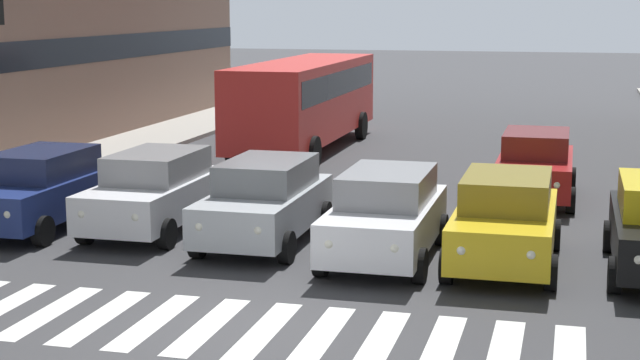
% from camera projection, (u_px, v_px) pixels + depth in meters
% --- Properties ---
extents(ground_plane, '(180.00, 180.00, 0.00)m').
position_uv_depth(ground_plane, '(236.00, 329.00, 14.91)').
color(ground_plane, '#38383A').
extents(crosswalk_markings, '(10.35, 2.80, 0.01)m').
position_uv_depth(crosswalk_markings, '(236.00, 328.00, 14.91)').
color(crosswalk_markings, silver).
rests_on(crosswalk_markings, ground_plane).
extents(car_1, '(2.02, 4.44, 1.72)m').
position_uv_depth(car_1, '(505.00, 219.00, 18.38)').
color(car_1, gold).
rests_on(car_1, ground_plane).
extents(car_2, '(2.02, 4.44, 1.72)m').
position_uv_depth(car_2, '(386.00, 214.00, 18.82)').
color(car_2, silver).
rests_on(car_2, ground_plane).
extents(car_3, '(2.02, 4.44, 1.72)m').
position_uv_depth(car_3, '(265.00, 201.00, 20.13)').
color(car_3, '#B2B7BC').
rests_on(car_3, ground_plane).
extents(car_4, '(2.02, 4.44, 1.72)m').
position_uv_depth(car_4, '(155.00, 191.00, 21.22)').
color(car_4, silver).
rests_on(car_4, ground_plane).
extents(car_5, '(2.02, 4.44, 1.72)m').
position_uv_depth(car_5, '(40.00, 189.00, 21.46)').
color(car_5, navy).
rests_on(car_5, ground_plane).
extents(car_row2_0, '(2.02, 4.44, 1.72)m').
position_uv_depth(car_row2_0, '(535.00, 165.00, 24.59)').
color(car_row2_0, maroon).
rests_on(car_row2_0, ground_plane).
extents(bus_behind_traffic, '(2.78, 10.50, 3.00)m').
position_uv_depth(bus_behind_traffic, '(305.00, 95.00, 32.75)').
color(bus_behind_traffic, red).
rests_on(bus_behind_traffic, ground_plane).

